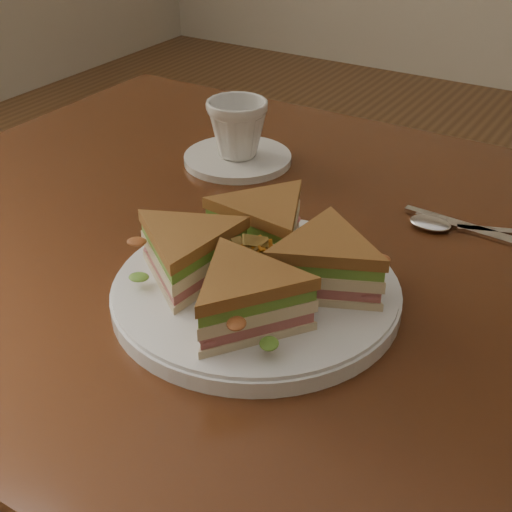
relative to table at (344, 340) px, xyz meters
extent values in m
cube|color=#34180B|center=(0.00, 0.00, 0.08)|extent=(1.20, 0.80, 0.04)
cylinder|color=black|center=(-0.54, 0.34, -0.30)|extent=(0.06, 0.06, 0.71)
cylinder|color=white|center=(-0.05, -0.11, 0.11)|extent=(0.28, 0.28, 0.02)
ellipsoid|color=silver|center=(0.04, 0.12, 0.10)|extent=(0.05, 0.03, 0.01)
cube|color=silver|center=(0.12, 0.13, 0.10)|extent=(0.20, 0.03, 0.00)
cube|color=silver|center=(0.03, 0.14, 0.10)|extent=(0.05, 0.01, 0.00)
cylinder|color=white|center=(-0.24, 0.16, 0.10)|extent=(0.15, 0.15, 0.01)
imported|color=white|center=(-0.24, 0.16, 0.15)|extent=(0.10, 0.10, 0.08)
camera|label=1|loc=(0.24, -0.59, 0.50)|focal=50.00mm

